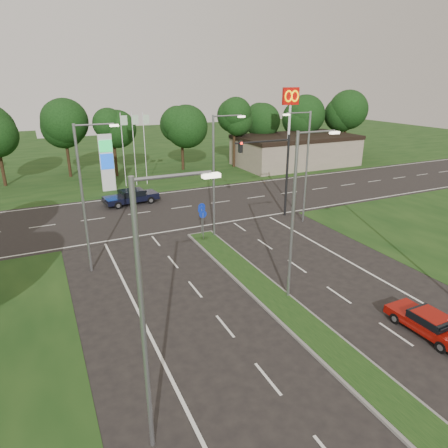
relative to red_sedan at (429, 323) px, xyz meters
name	(u,v)px	position (x,y,z in m)	size (l,w,h in m)	color
ground	(353,369)	(-4.91, -0.43, -0.57)	(160.00, 160.00, 0.00)	black
verge_far	(110,155)	(-4.91, 54.57, -0.57)	(160.00, 50.00, 0.02)	black
cross_road	(171,209)	(-4.91, 23.57, -0.57)	(160.00, 12.00, 0.02)	black
median_kerb	(297,318)	(-4.91, 3.57, -0.51)	(2.00, 26.00, 0.12)	slate
commercial_building	(295,151)	(17.09, 35.57, 1.43)	(16.00, 9.00, 4.00)	gray
streetlight_median_near	(296,209)	(-3.91, 5.57, 4.51)	(2.53, 0.22, 9.00)	gray
streetlight_median_far	(216,171)	(-3.91, 15.57, 4.51)	(2.53, 0.22, 9.00)	gray
streetlight_left_near	(149,309)	(-13.21, -0.43, 4.51)	(2.53, 0.22, 9.00)	gray
streetlight_left_far	(85,192)	(-13.21, 13.57, 4.51)	(2.53, 0.22, 9.00)	gray
streetlight_right_far	(305,162)	(3.89, 15.57, 4.51)	(2.53, 0.22, 9.00)	gray
traffic_signal	(274,164)	(2.28, 17.57, 4.08)	(5.10, 0.42, 7.00)	black
median_signs	(202,215)	(-4.91, 15.97, 1.14)	(1.16, 1.76, 2.38)	gray
gas_pylon	(109,161)	(-8.70, 32.62, 2.62)	(5.80, 1.26, 8.00)	silver
mcdonalds_sign	(290,108)	(13.09, 31.54, 7.41)	(2.20, 0.47, 10.40)	silver
treeline_far	(128,119)	(-4.81, 39.50, 6.26)	(6.00, 6.00, 9.90)	black
red_sedan	(429,323)	(0.00, 0.00, 0.00)	(1.68, 3.92, 1.07)	maroon
navy_sedan	(131,196)	(-7.88, 26.71, 0.17)	(5.22, 2.62, 1.38)	black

